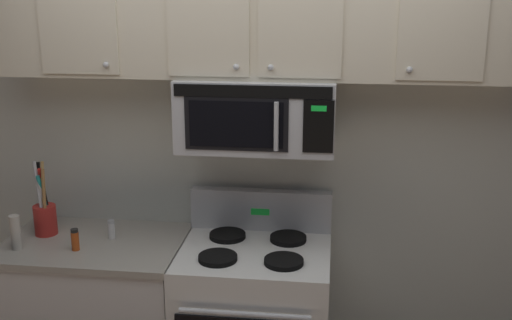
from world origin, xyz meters
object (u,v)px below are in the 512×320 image
(spice_jar, at_px, (75,240))
(over_range_microwave, at_px, (257,113))
(utensil_crock_red, at_px, (45,213))
(pepper_mill, at_px, (16,232))
(salt_shaker, at_px, (112,229))

(spice_jar, bearing_deg, over_range_microwave, 14.72)
(utensil_crock_red, xyz_separation_m, spice_jar, (0.24, -0.18, -0.06))
(utensil_crock_red, relative_size, pepper_mill, 2.24)
(salt_shaker, distance_m, pepper_mill, 0.47)
(utensil_crock_red, bearing_deg, salt_shaker, -2.50)
(over_range_microwave, xyz_separation_m, utensil_crock_red, (-1.13, -0.05, -0.56))
(salt_shaker, xyz_separation_m, spice_jar, (-0.13, -0.17, 0.01))
(over_range_microwave, height_order, utensil_crock_red, over_range_microwave)
(pepper_mill, distance_m, spice_jar, 0.30)
(over_range_microwave, height_order, pepper_mill, over_range_microwave)
(salt_shaker, bearing_deg, utensil_crock_red, 177.50)
(salt_shaker, relative_size, spice_jar, 0.91)
(over_range_microwave, relative_size, spice_jar, 6.75)
(utensil_crock_red, height_order, pepper_mill, utensil_crock_red)
(pepper_mill, relative_size, spice_jar, 1.59)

